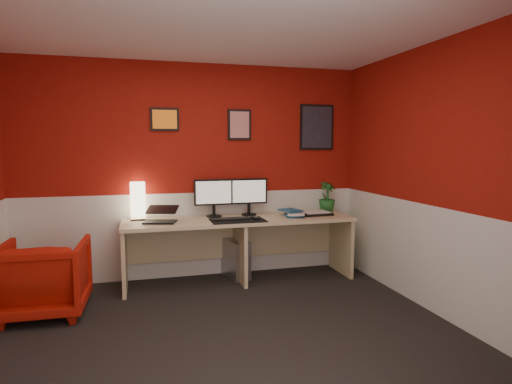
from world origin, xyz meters
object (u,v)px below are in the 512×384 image
Objects in this scene: laptop at (160,213)px; monitor_left at (214,192)px; shoji_lamp at (138,202)px; zen_tray at (316,214)px; potted_plant at (327,197)px; armchair at (44,278)px; desk at (240,250)px; pc_tower at (235,258)px; monitor_right at (249,191)px.

monitor_left is at bearing 37.06° from laptop.
monitor_left is (0.85, -0.03, 0.09)m from shoji_lamp.
potted_plant reaches higher than zen_tray.
potted_plant is at bearing -165.91° from armchair.
desk is 1.31m from potted_plant.
monitor_left is (0.62, 0.23, 0.18)m from laptop.
pc_tower is at bearing -160.03° from armchair.
armchair is (-0.85, -0.69, -0.59)m from shoji_lamp.
monitor_left is 1.00× the size of monitor_right.
monitor_right is (1.27, -0.02, 0.09)m from shoji_lamp.
armchair is at bearing -174.76° from pc_tower.
pc_tower is at bearing -2.99° from shoji_lamp.
monitor_right is 0.85m from zen_tray.
desk is at bearing -164.67° from armchair.
zen_tray is (2.04, -0.22, -0.18)m from shoji_lamp.
desk is 2.02m from armchair.
armchair is (-2.12, -0.67, -0.68)m from monitor_right.
laptop is at bearing -49.30° from shoji_lamp.
armchair is at bearing -170.80° from zen_tray.
zen_tray reaches higher than armchair.
monitor_right is at bearing 51.90° from desk.
monitor_right is 1.29× the size of pc_tower.
shoji_lamp is at bearing 168.70° from desk.
potted_plant is (2.28, -0.01, -0.01)m from shoji_lamp.
monitor_left is at bearing -156.82° from armchair.
desk is 7.02× the size of potted_plant.
shoji_lamp is at bearing 173.73° from zen_tray.
armchair is at bearing -162.47° from monitor_right.
zen_tray is 1.10m from pc_tower.
desk is 4.48× the size of monitor_right.
potted_plant reaches higher than laptop.
monitor_right is (0.42, 0.01, 0.00)m from monitor_left.
armchair is (-2.89, -0.47, -0.40)m from zen_tray.
monitor_left is 1.66× the size of zen_tray.
laptop reaches higher than desk.
desk is at bearing -35.94° from monitor_left.
desk is at bearing 179.88° from zen_tray.
monitor_left reaches higher than zen_tray.
armchair is at bearing -167.76° from potted_plant.
laptop is 0.73× the size of pc_tower.
zen_tray is (0.77, -0.20, -0.28)m from monitor_right.
monitor_right is at bearing -2.12° from pc_tower.
monitor_right is 0.77× the size of armchair.
potted_plant reaches higher than armchair.
pc_tower is at bearing -169.25° from monitor_right.
armchair is (-1.94, -0.64, 0.12)m from pc_tower.
potted_plant is at bearing -10.80° from pc_tower.
monitor_right reaches higher than zen_tray.
monitor_right reaches higher than laptop.
monitor_left is at bearing -179.36° from potted_plant.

